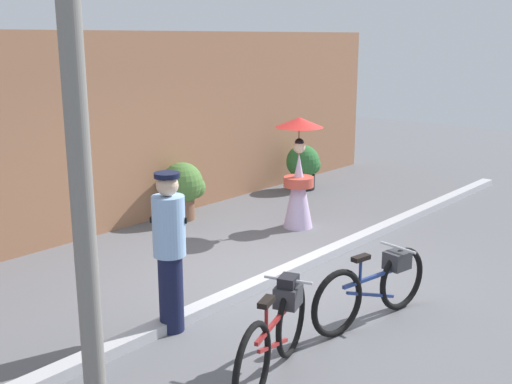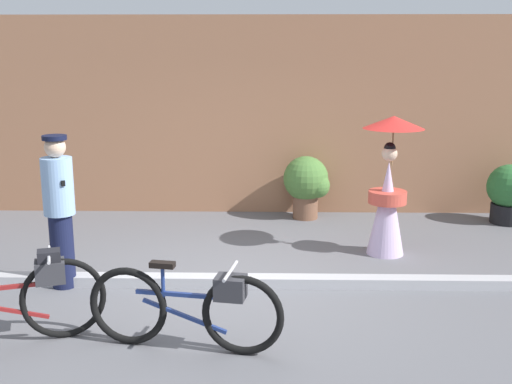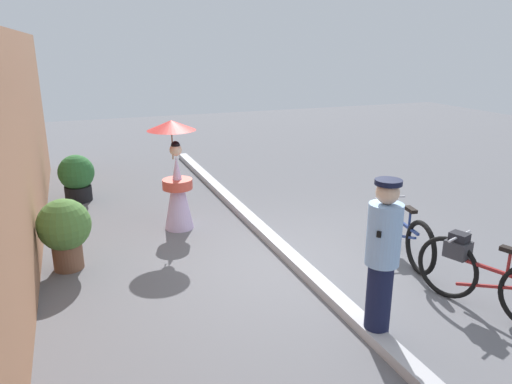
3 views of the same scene
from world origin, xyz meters
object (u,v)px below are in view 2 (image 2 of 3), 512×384
person_with_parasol (389,187)px  potted_plant_small (307,183)px  potted_plant_by_door (511,192)px  bicycle_near_officer (14,297)px  person_officer (59,207)px  bicycle_far_side (190,307)px

person_with_parasol → potted_plant_small: bearing=118.6°
potted_plant_by_door → bicycle_near_officer: bearing=-145.1°
person_officer → person_with_parasol: (3.84, 1.25, -0.03)m
potted_plant_small → person_with_parasol: bearing=-61.4°
bicycle_near_officer → person_officer: (-0.02, 1.41, 0.47)m
person_officer → potted_plant_small: 4.17m
potted_plant_by_door → person_with_parasol: bearing=-145.1°
potted_plant_by_door → potted_plant_small: size_ratio=0.92×
person_officer → person_with_parasol: person_with_parasol is taller
bicycle_near_officer → person_officer: person_officer is taller
bicycle_far_side → person_with_parasol: person_with_parasol is taller
person_with_parasol → potted_plant_small: 1.99m
person_with_parasol → potted_plant_by_door: (2.15, 1.50, -0.41)m
person_with_parasol → potted_plant_by_door: bearing=34.9°
bicycle_far_side → potted_plant_by_door: size_ratio=1.94×
bicycle_far_side → potted_plant_by_door: 6.10m
bicycle_near_officer → potted_plant_small: (2.89, 4.39, 0.12)m
bicycle_near_officer → potted_plant_by_door: (5.98, 4.17, 0.04)m
person_with_parasol → potted_plant_small: size_ratio=1.82×
person_officer → bicycle_near_officer: bearing=-89.2°
person_officer → person_with_parasol: bearing=18.0°
person_officer → person_with_parasol: size_ratio=0.96×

